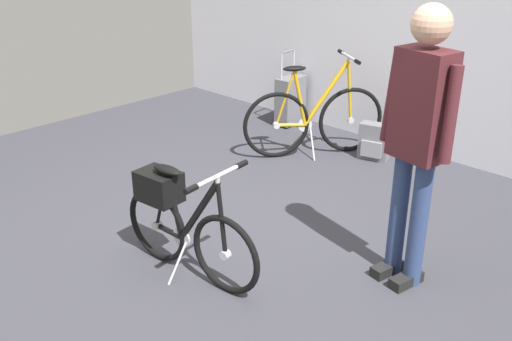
{
  "coord_description": "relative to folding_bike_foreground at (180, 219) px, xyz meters",
  "views": [
    {
      "loc": [
        2.53,
        -2.43,
        2.14
      ],
      "look_at": [
        0.0,
        0.17,
        0.55
      ],
      "focal_mm": 40.44,
      "sensor_mm": 36.0,
      "label": 1
    }
  ],
  "objects": [
    {
      "name": "folding_bike_foreground",
      "position": [
        0.0,
        0.0,
        0.0
      ],
      "size": [
        1.12,
        0.53,
        0.8
      ],
      "color": "black",
      "rests_on": "ground_plane"
    },
    {
      "name": "ground_plane",
      "position": [
        0.07,
        0.45,
        -0.38
      ],
      "size": [
        6.97,
        6.97,
        0.0
      ],
      "primitive_type": "plane",
      "color": "#38383F"
    },
    {
      "name": "display_bike_left",
      "position": [
        -0.68,
        2.2,
        -0.01
      ],
      "size": [
        0.81,
        1.19,
        0.98
      ],
      "color": "black",
      "rests_on": "ground_plane"
    },
    {
      "name": "rolling_suitcase",
      "position": [
        -1.44,
        2.73,
        -0.1
      ],
      "size": [
        0.22,
        0.38,
        0.83
      ],
      "color": "slate",
      "rests_on": "ground_plane"
    },
    {
      "name": "visitor_near_wall",
      "position": [
        1.08,
        0.94,
        0.62
      ],
      "size": [
        0.53,
        0.32,
        1.73
      ],
      "color": "navy",
      "rests_on": "ground_plane"
    },
    {
      "name": "backpack_on_floor",
      "position": [
        -0.18,
        2.51,
        -0.21
      ],
      "size": [
        0.31,
        0.23,
        0.35
      ],
      "color": "slate",
      "rests_on": "ground_plane"
    }
  ]
}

